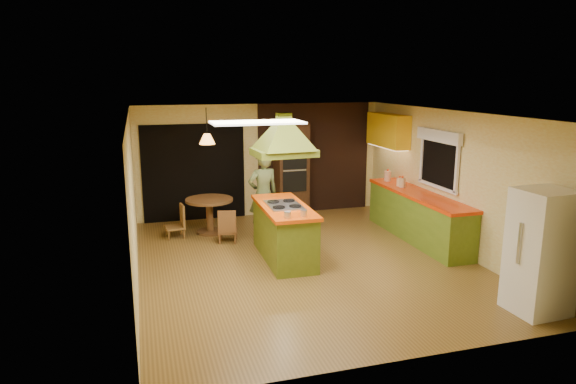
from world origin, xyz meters
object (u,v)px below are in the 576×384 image
object	(u,v)px
refrigerator	(541,252)
dining_table	(209,209)
wall_oven	(291,170)
man	(263,195)
canister_large	(388,176)
kitchen_island	(284,232)

from	to	relation	value
refrigerator	dining_table	xyz separation A→B (m)	(-3.69, 4.77, -0.34)
wall_oven	dining_table	distance (m)	2.18
refrigerator	wall_oven	size ratio (longest dim) A/B	0.80
man	canister_large	size ratio (longest dim) A/B	7.93
wall_oven	canister_large	xyz separation A→B (m)	(1.79, -1.15, -0.02)
refrigerator	canister_large	bearing A→B (deg)	87.08
wall_oven	canister_large	distance (m)	2.13
refrigerator	dining_table	bearing A→B (deg)	125.36
kitchen_island	refrigerator	distance (m)	3.98
kitchen_island	wall_oven	bearing A→B (deg)	72.08
man	dining_table	world-z (taller)	man
kitchen_island	man	size ratio (longest dim) A/B	1.12
wall_oven	man	bearing A→B (deg)	-127.38
dining_table	refrigerator	bearing A→B (deg)	-52.30
kitchen_island	dining_table	size ratio (longest dim) A/B	2.03
refrigerator	dining_table	distance (m)	6.04
man	dining_table	distance (m)	1.17
kitchen_island	dining_table	distance (m)	2.11
canister_large	wall_oven	bearing A→B (deg)	147.43
kitchen_island	canister_large	distance (m)	3.16
refrigerator	canister_large	size ratio (longest dim) A/B	7.79
man	canister_large	distance (m)	2.78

